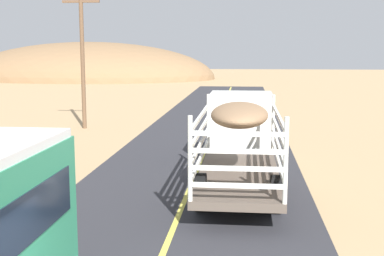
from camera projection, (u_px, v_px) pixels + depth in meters
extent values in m
cube|color=silver|center=(241.00, 119.00, 21.32)|extent=(2.50, 2.20, 2.20)
cube|color=#192333|center=(241.00, 108.00, 21.25)|extent=(2.53, 1.54, 0.70)
cube|color=brown|center=(239.00, 177.00, 16.18)|extent=(2.50, 6.40, 0.24)
cylinder|color=silver|center=(208.00, 124.00, 19.20)|extent=(0.12, 0.12, 2.20)
cylinder|color=silver|center=(273.00, 125.00, 18.96)|extent=(0.12, 0.12, 2.20)
cylinder|color=silver|center=(190.00, 159.00, 13.03)|extent=(0.12, 0.12, 2.20)
cylinder|color=silver|center=(286.00, 161.00, 12.78)|extent=(0.12, 0.12, 2.20)
cube|color=silver|center=(200.00, 159.00, 16.22)|extent=(0.08, 6.30, 0.12)
cube|color=silver|center=(278.00, 160.00, 15.97)|extent=(0.08, 6.30, 0.12)
cube|color=silver|center=(237.00, 186.00, 12.99)|extent=(2.40, 0.08, 0.12)
cube|color=silver|center=(200.00, 145.00, 16.15)|extent=(0.08, 6.30, 0.12)
cube|color=silver|center=(279.00, 146.00, 15.90)|extent=(0.08, 6.30, 0.12)
cube|color=silver|center=(237.00, 169.00, 12.92)|extent=(2.40, 0.08, 0.12)
cube|color=silver|center=(200.00, 131.00, 16.08)|extent=(0.08, 6.30, 0.12)
cube|color=silver|center=(279.00, 132.00, 15.84)|extent=(0.08, 6.30, 0.12)
cube|color=silver|center=(238.00, 151.00, 12.85)|extent=(2.40, 0.08, 0.12)
cube|color=silver|center=(200.00, 117.00, 16.02)|extent=(0.08, 6.30, 0.12)
cube|color=silver|center=(279.00, 118.00, 15.77)|extent=(0.08, 6.30, 0.12)
cube|color=silver|center=(238.00, 134.00, 12.79)|extent=(2.40, 0.08, 0.12)
ellipsoid|color=#8C6B4C|center=(240.00, 114.00, 15.88)|extent=(1.75, 3.84, 0.70)
cylinder|color=black|center=(214.00, 148.00, 21.62)|extent=(0.32, 1.10, 1.10)
cylinder|color=black|center=(267.00, 150.00, 21.40)|extent=(0.32, 1.10, 1.10)
cylinder|color=black|center=(200.00, 192.00, 15.05)|extent=(0.32, 1.10, 1.10)
cylinder|color=black|center=(276.00, 194.00, 14.83)|extent=(0.32, 1.10, 1.10)
cylinder|color=brown|center=(83.00, 61.00, 30.37)|extent=(0.24, 0.24, 8.01)
cube|color=brown|center=(81.00, 1.00, 29.86)|extent=(2.20, 0.14, 0.14)
ellipsoid|color=olive|center=(88.00, 79.00, 84.34)|extent=(41.31, 27.76, 11.83)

